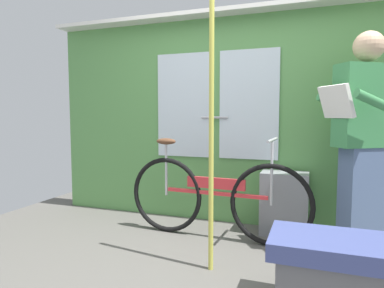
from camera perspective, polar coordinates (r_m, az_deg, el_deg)
ground_plane at (r=2.65m, az=0.82°, el=-20.84°), size 5.11×4.05×0.04m
train_door_wall at (r=3.57m, az=7.06°, el=4.89°), size 4.11×0.28×2.17m
bicycle_near_door at (r=3.14m, az=3.83°, el=-8.87°), size 1.72×0.44×0.93m
passenger_reading_newspaper at (r=3.06m, az=26.83°, el=0.90°), size 0.65×0.60×1.79m
trash_bin_by_wall at (r=3.38m, az=15.18°, el=-9.57°), size 0.43×0.28×0.59m
handrail_pole at (r=2.42m, az=3.26°, el=3.26°), size 0.04×0.04×2.13m
bench_seat_corner at (r=2.19m, az=22.55°, el=-19.49°), size 0.70×0.44×0.45m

